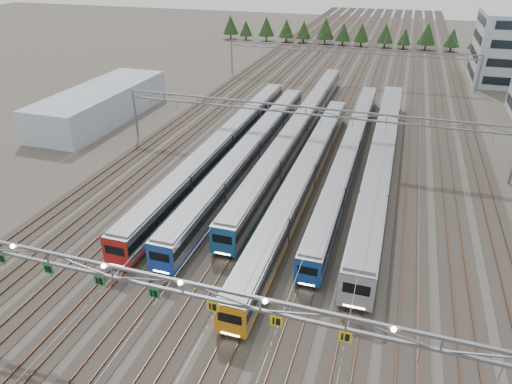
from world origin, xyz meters
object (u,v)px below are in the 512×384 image
(train_c, at_px, (299,128))
(train_f, at_px, (381,156))
(train_d, at_px, (305,175))
(gantry_mid, at_px, (305,117))
(train_a, at_px, (224,145))
(gantry_near, at_px, (181,291))
(train_b, at_px, (250,152))
(train_e, at_px, (350,151))
(west_shed, at_px, (101,104))
(gantry_far, at_px, (348,54))

(train_c, distance_m, train_f, 15.69)
(train_d, xyz_separation_m, gantry_mid, (-2.25, 9.78, 4.36))
(train_d, bearing_deg, train_a, 156.05)
(gantry_near, bearing_deg, gantry_mid, 89.93)
(train_b, height_order, train_e, train_b)
(train_a, distance_m, train_f, 22.63)
(train_a, xyz_separation_m, train_f, (22.50, 2.43, 0.19))
(train_a, relative_size, train_d, 1.04)
(train_a, bearing_deg, gantry_mid, 18.60)
(train_b, xyz_separation_m, west_shed, (-32.07, 11.01, 0.68))
(train_b, xyz_separation_m, gantry_mid, (6.75, 4.90, 4.30))
(train_c, distance_m, gantry_mid, 8.23)
(train_b, distance_m, gantry_near, 36.19)
(train_a, xyz_separation_m, gantry_far, (11.25, 48.79, 4.28))
(gantry_far, bearing_deg, train_d, -87.65)
(gantry_far, relative_size, west_shed, 1.88)
(train_a, bearing_deg, west_shed, 160.26)
(gantry_mid, distance_m, west_shed, 39.47)
(train_a, distance_m, train_b, 4.64)
(train_b, height_order, train_f, train_f)
(train_e, bearing_deg, west_shed, 172.64)
(gantry_mid, xyz_separation_m, west_shed, (-38.82, 6.11, -3.62))
(train_c, bearing_deg, train_a, -130.80)
(gantry_near, distance_m, gantry_far, 85.12)
(train_f, relative_size, gantry_near, 1.06)
(train_d, bearing_deg, gantry_near, -94.33)
(gantry_mid, bearing_deg, train_b, -144.00)
(train_f, distance_m, gantry_mid, 12.05)
(train_b, xyz_separation_m, train_f, (18.00, 3.55, 0.21))
(train_b, distance_m, train_d, 10.24)
(train_c, bearing_deg, train_d, -74.68)
(train_a, xyz_separation_m, gantry_mid, (11.25, 3.79, 4.28))
(train_c, relative_size, west_shed, 2.26)
(train_d, xyz_separation_m, train_f, (9.00, 8.43, 0.27))
(train_e, bearing_deg, train_a, -167.46)
(gantry_far, bearing_deg, train_f, -76.36)
(train_a, distance_m, gantry_far, 50.25)
(train_d, distance_m, train_f, 12.33)
(train_b, relative_size, gantry_near, 0.95)
(train_c, height_order, west_shed, west_shed)
(train_a, bearing_deg, train_b, -13.97)
(train_a, xyz_separation_m, gantry_near, (11.20, -36.33, 4.98))
(gantry_near, xyz_separation_m, west_shed, (-38.78, 46.23, -4.32))
(train_c, distance_m, train_d, 17.03)
(train_a, height_order, gantry_near, gantry_near)
(train_b, bearing_deg, train_e, 20.79)
(train_c, relative_size, gantry_near, 1.21)
(west_shed, bearing_deg, train_b, -18.95)
(train_d, xyz_separation_m, train_e, (4.50, 10.00, -0.13))
(train_a, xyz_separation_m, train_c, (9.00, 10.43, -0.03))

